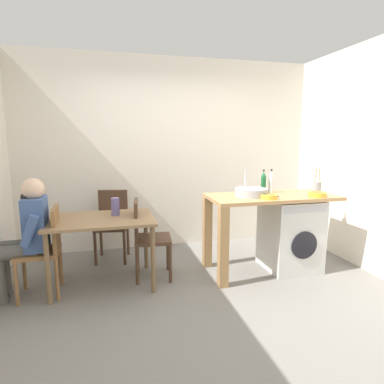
{
  "coord_description": "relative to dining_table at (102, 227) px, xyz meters",
  "views": [
    {
      "loc": [
        -0.84,
        -2.91,
        1.58
      ],
      "look_at": [
        0.01,
        0.45,
        1.0
      ],
      "focal_mm": 30.25,
      "sensor_mm": 36.0,
      "label": 1
    }
  ],
  "objects": [
    {
      "name": "wall_back",
      "position": [
        0.96,
        1.18,
        0.71
      ],
      "size": [
        4.6,
        0.1,
        2.7
      ],
      "primitive_type": "cube",
      "color": "silver",
      "rests_on": "ground_plane"
    },
    {
      "name": "mixing_bowl",
      "position": [
        1.79,
        -0.29,
        0.3
      ],
      "size": [
        0.18,
        0.18,
        0.05
      ],
      "color": "gold",
      "rests_on": "kitchen_counter"
    },
    {
      "name": "seated_person",
      "position": [
        -0.71,
        -0.1,
        0.03
      ],
      "size": [
        0.5,
        0.52,
        1.2
      ],
      "rotation": [
        0.0,
        0.0,
        1.61
      ],
      "color": "#595651",
      "rests_on": "ground_plane"
    },
    {
      "name": "colander",
      "position": [
        2.39,
        -0.31,
        0.31
      ],
      "size": [
        0.2,
        0.2,
        0.06
      ],
      "color": "gold",
      "rests_on": "kitchen_counter"
    },
    {
      "name": "ground_plane",
      "position": [
        0.96,
        -0.57,
        -0.64
      ],
      "size": [
        5.46,
        5.46,
        0.0
      ],
      "primitive_type": "plane",
      "color": "slate"
    },
    {
      "name": "utensil_crock",
      "position": [
        2.57,
        -0.04,
        0.35
      ],
      "size": [
        0.11,
        0.11,
        0.3
      ],
      "color": "gray",
      "rests_on": "kitchen_counter"
    },
    {
      "name": "vase",
      "position": [
        0.15,
        0.1,
        0.19
      ],
      "size": [
        0.09,
        0.09,
        0.19
      ],
      "primitive_type": "cylinder",
      "color": "slate",
      "rests_on": "dining_table"
    },
    {
      "name": "scissors",
      "position": [
        1.89,
        -0.19,
        0.28
      ],
      "size": [
        0.15,
        0.06,
        0.01
      ],
      "color": "#B2B2B7",
      "rests_on": "kitchen_counter"
    },
    {
      "name": "sink_basin",
      "position": [
        1.68,
        -0.09,
        0.32
      ],
      "size": [
        0.38,
        0.38,
        0.09
      ],
      "primitive_type": "cylinder",
      "color": "#9EA0A5",
      "rests_on": "kitchen_counter"
    },
    {
      "name": "chair_spare_by_wall",
      "position": [
        0.11,
        0.77,
        -0.14
      ],
      "size": [
        0.46,
        0.46,
        0.9
      ],
      "rotation": [
        0.0,
        0.0,
        2.97
      ],
      "color": "#4C3323",
      "rests_on": "ground_plane"
    },
    {
      "name": "bottle_tall_green",
      "position": [
        1.91,
        0.07,
        0.41
      ],
      "size": [
        0.06,
        0.06,
        0.28
      ],
      "color": "#19592D",
      "rests_on": "kitchen_counter"
    },
    {
      "name": "dining_table",
      "position": [
        0.0,
        0.0,
        0.0
      ],
      "size": [
        1.1,
        0.76,
        0.74
      ],
      "color": "olive",
      "rests_on": "ground_plane"
    },
    {
      "name": "tap",
      "position": [
        1.68,
        0.09,
        0.42
      ],
      "size": [
        0.02,
        0.02,
        0.28
      ],
      "primitive_type": "cylinder",
      "color": "#B2B2B7",
      "rests_on": "kitchen_counter"
    },
    {
      "name": "chair_person_seat",
      "position": [
        -0.55,
        -0.1,
        -0.14
      ],
      "size": [
        0.41,
        0.41,
        0.9
      ],
      "rotation": [
        0.0,
        0.0,
        1.61
      ],
      "color": "olive",
      "rests_on": "ground_plane"
    },
    {
      "name": "bottle_squat_brown",
      "position": [
        2.01,
        0.08,
        0.41
      ],
      "size": [
        0.06,
        0.06,
        0.29
      ],
      "color": "silver",
      "rests_on": "kitchen_counter"
    },
    {
      "name": "chair_opposite",
      "position": [
        0.48,
        0.06,
        -0.14
      ],
      "size": [
        0.44,
        0.44,
        0.9
      ],
      "rotation": [
        0.0,
        0.0,
        -1.67
      ],
      "color": "#4C3323",
      "rests_on": "ground_plane"
    },
    {
      "name": "washing_machine",
      "position": [
        2.2,
        -0.09,
        -0.21
      ],
      "size": [
        0.6,
        0.61,
        0.86
      ],
      "color": "silver",
      "rests_on": "ground_plane"
    },
    {
      "name": "kitchen_counter",
      "position": [
        1.73,
        -0.09,
        0.12
      ],
      "size": [
        1.5,
        0.68,
        0.92
      ],
      "color": "tan",
      "rests_on": "ground_plane"
    }
  ]
}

